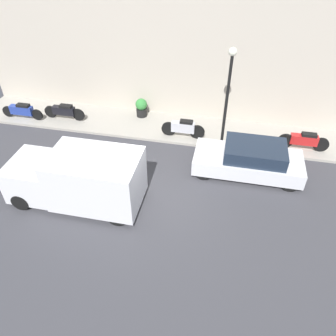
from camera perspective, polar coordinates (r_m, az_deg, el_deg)
ground_plane at (r=11.88m, az=-3.71°, el=-5.82°), size 60.00×60.00×0.00m
sidewalk at (r=15.62m, az=0.93°, el=6.99°), size 2.45×19.45×0.11m
building_facade at (r=15.24m, az=2.17°, el=22.12°), size 0.30×19.45×7.82m
parked_car at (r=13.07m, az=14.01°, el=1.46°), size 1.76×4.15×1.31m
delivery_van at (r=11.67m, az=-15.51°, el=-1.71°), size 1.93×4.64×2.01m
motorcycle_black at (r=16.79m, az=-17.62°, el=9.43°), size 0.30×2.05×0.76m
motorcycle_red at (r=15.01m, az=22.61°, el=4.47°), size 0.30×2.09×0.80m
scooter_silver at (r=14.67m, az=2.67°, el=7.01°), size 0.30×1.95×0.85m
motorcycle_blue at (r=17.57m, az=-24.08°, el=9.14°), size 0.30×2.11×0.77m
streetlamp at (r=13.29m, az=10.52°, el=14.03°), size 0.32×0.32×4.21m
potted_plant at (r=16.30m, az=-4.65°, el=10.50°), size 0.56×0.56×0.91m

